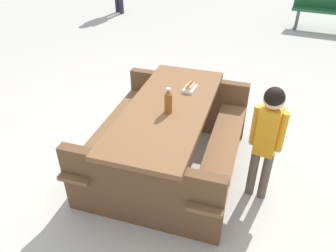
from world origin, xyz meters
TOP-DOWN VIEW (x-y plane):
  - ground_plane at (0.00, 0.00)m, footprint 30.00×30.00m
  - picnic_table at (0.00, 0.00)m, footprint 1.82×1.43m
  - soda_bottle at (-0.09, -0.03)m, footprint 0.07×0.07m
  - hotdog_tray at (0.38, -0.11)m, footprint 0.19×0.13m
  - child_in_coat at (-0.12, -0.93)m, footprint 0.19×0.29m
  - park_bench_mid at (5.40, -1.86)m, footprint 0.51×1.53m

SIDE VIEW (x-z plane):
  - ground_plane at x=0.00m, z-range 0.00..0.00m
  - picnic_table at x=0.00m, z-range 0.07..0.82m
  - park_bench_mid at x=5.40m, z-range 0.02..0.87m
  - child_in_coat at x=-0.12m, z-range 0.16..1.33m
  - hotdog_tray at x=0.38m, z-range 0.74..0.82m
  - soda_bottle at x=-0.09m, z-range 0.74..0.99m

